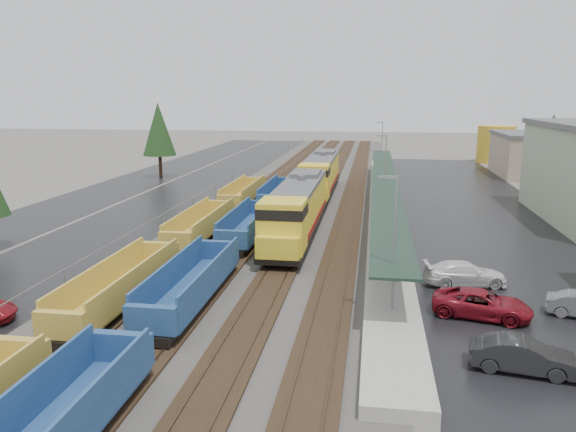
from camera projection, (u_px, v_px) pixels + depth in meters
name	position (u px, v px, depth m)	size (l,w,h in m)	color
ballast_strip	(306.00, 192.00, 70.52)	(20.00, 160.00, 0.08)	#302D2B
trackbed	(306.00, 191.00, 70.50)	(14.60, 160.00, 0.22)	black
west_parking_lot	(191.00, 190.00, 72.74)	(10.00, 160.00, 0.02)	black
west_road	(119.00, 188.00, 74.21)	(9.00, 160.00, 0.02)	black
east_commuter_lot	(476.00, 214.00, 58.07)	(16.00, 100.00, 0.02)	black
station_platform	(384.00, 204.00, 59.32)	(3.00, 80.00, 8.00)	#9E9B93
chainlink_fence	(229.00, 180.00, 70.08)	(0.08, 160.04, 2.02)	gray
distant_hills	(473.00, 128.00, 209.52)	(301.00, 140.00, 25.20)	#475441
tree_west_far	(159.00, 129.00, 82.07)	(4.84, 4.84, 11.00)	#332316
tree_east	(551.00, 145.00, 63.10)	(4.40, 4.40, 10.00)	#332316
locomotive_lead	(297.00, 209.00, 47.35)	(3.28, 21.64, 4.90)	black
locomotive_trail	(321.00, 175.00, 67.64)	(3.28, 21.64, 4.90)	black
well_string_yellow	(120.00, 288.00, 32.42)	(2.55, 76.12, 2.26)	gold
well_string_blue	(192.00, 285.00, 32.71)	(2.65, 74.26, 2.35)	navy
storage_tank	(496.00, 144.00, 100.97)	(6.62, 6.62, 6.62)	gold
parked_car_east_a	(523.00, 356.00, 24.78)	(4.58, 1.60, 1.51)	black
parked_car_east_b	(482.00, 304.00, 30.94)	(5.32, 2.45, 1.48)	maroon
parked_car_east_c	(465.00, 274.00, 36.10)	(5.23, 2.13, 1.52)	silver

